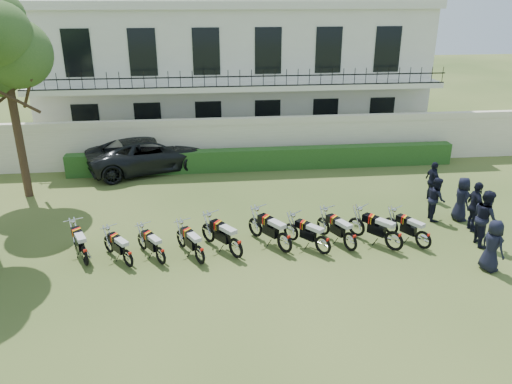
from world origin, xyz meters
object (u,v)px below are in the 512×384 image
motorcycle_7 (350,237)px  officer_0 (493,246)px  motorcycle_1 (128,254)px  officer_4 (436,199)px  motorcycle_3 (200,250)px  officer_2 (475,207)px  motorcycle_0 (84,251)px  suv (150,154)px  motorcycle_8 (395,236)px  motorcycle_5 (285,238)px  officer_5 (433,181)px  motorcycle_4 (236,243)px  motorcycle_6 (323,241)px  tree_west_near (3,47)px  motorcycle_9 (424,236)px  officer_3 (462,199)px  officer_1 (485,218)px  motorcycle_2 (160,252)px

motorcycle_7 → officer_0: 4.15m
motorcycle_1 → officer_4: bearing=-24.0°
motorcycle_3 → officer_2: (9.47, 1.31, 0.42)m
motorcycle_0 → suv: suv is taller
motorcycle_8 → officer_4: (2.37, 2.21, 0.27)m
motorcycle_0 → motorcycle_5: (6.14, 0.12, 0.05)m
motorcycle_8 → officer_5: officer_5 is taller
motorcycle_1 → motorcycle_3: (2.15, -0.05, 0.02)m
motorcycle_1 → motorcycle_4: size_ratio=0.86×
officer_4 → motorcycle_6: bearing=123.8°
suv → motorcycle_8: bearing=-155.5°
motorcycle_0 → suv: 8.82m
motorcycle_5 → motorcycle_8: bearing=-37.6°
tree_west_near → motorcycle_3: size_ratio=4.58×
suv → motorcycle_3: bearing=174.9°
motorcycle_9 → officer_4: 2.60m
motorcycle_5 → officer_3: bearing=-18.5°
motorcycle_8 → motorcycle_9: size_ratio=1.02×
motorcycle_6 → officer_1: 5.42m
motorcycle_6 → motorcycle_4: bearing=139.4°
motorcycle_5 → officer_0: size_ratio=1.14×
motorcycle_3 → officer_3: size_ratio=1.05×
officer_3 → motorcycle_0: bearing=98.0°
officer_2 → officer_0: bearing=168.1°
suv → officer_4: 12.66m
motorcycle_3 → motorcycle_5: bearing=-18.3°
officer_5 → officer_0: bearing=167.0°
tree_west_near → motorcycle_1: bearing=-53.0°
motorcycle_0 → motorcycle_9: size_ratio=1.07×
officer_2 → officer_4: bearing=47.5°
motorcycle_5 → motorcycle_1: bearing=151.0°
officer_1 → officer_5: officer_1 is taller
tree_west_near → officer_1: size_ratio=4.19×
motorcycle_1 → motorcycle_8: (8.34, 0.10, 0.08)m
motorcycle_2 → officer_4: bearing=-19.4°
motorcycle_3 → officer_1: bearing=-25.1°
motorcycle_8 → suv: size_ratio=0.30×
motorcycle_4 → officer_0: (7.49, -1.52, 0.29)m
suv → officer_3: 13.51m
motorcycle_9 → motorcycle_8: bearing=150.8°
motorcycle_4 → officer_5: officer_5 is taller
suv → tree_west_near: bearing=101.1°
tree_west_near → motorcycle_4: bearing=-37.3°
motorcycle_0 → officer_3: size_ratio=1.11×
motorcycle_3 → officer_5: 10.11m
motorcycle_9 → officer_5: 4.45m
motorcycle_1 → motorcycle_3: 2.15m
motorcycle_5 → motorcycle_9: (4.50, -0.24, -0.06)m
motorcycle_6 → officer_4: size_ratio=0.97×
motorcycle_4 → motorcycle_9: size_ratio=1.04×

